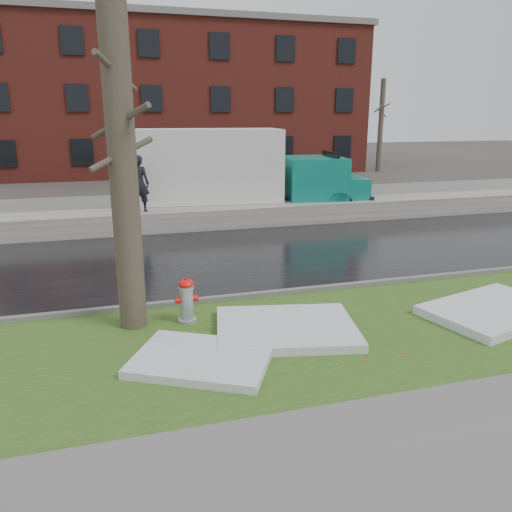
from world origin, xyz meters
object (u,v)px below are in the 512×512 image
object	(u,v)px
fire_hydrant	(187,298)
tree	(122,158)
worker	(139,183)
box_truck	(237,172)

from	to	relation	value
fire_hydrant	tree	size ratio (longest dim) A/B	0.14
fire_hydrant	worker	world-z (taller)	worker
fire_hydrant	tree	bearing A→B (deg)	167.84
fire_hydrant	tree	world-z (taller)	tree
fire_hydrant	box_truck	distance (m)	10.70
box_truck	worker	distance (m)	4.17
worker	box_truck	bearing A→B (deg)	-136.78
tree	worker	world-z (taller)	tree
fire_hydrant	worker	bearing A→B (deg)	87.90
tree	box_truck	size ratio (longest dim) A/B	0.60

